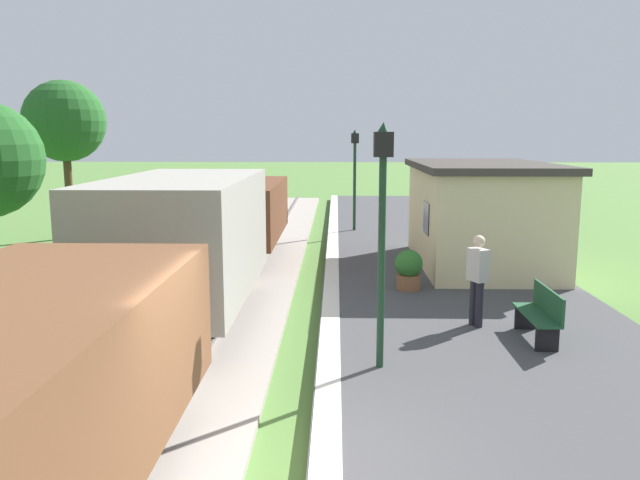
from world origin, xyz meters
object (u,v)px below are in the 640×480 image
(station_hut, at_px, (480,214))
(tree_field_left, at_px, (64,122))
(bench_down_platform, at_px, (441,226))
(person_waiting, at_px, (478,277))
(potted_planter, at_px, (409,269))
(freight_train, at_px, (185,254))
(lamp_post_far, at_px, (355,161))
(bench_near_hut, at_px, (541,313))
(lamp_post_near, at_px, (382,201))

(station_hut, height_order, tree_field_left, tree_field_left)
(bench_down_platform, distance_m, person_waiting, 9.73)
(station_hut, xyz_separation_m, tree_field_left, (-13.61, 5.56, 2.56))
(potted_planter, distance_m, tree_field_left, 14.54)
(freight_train, xyz_separation_m, lamp_post_far, (3.58, 11.35, 1.30))
(bench_near_hut, relative_size, lamp_post_far, 0.41)
(person_waiting, bearing_deg, station_hut, -129.07)
(lamp_post_near, height_order, lamp_post_far, same)
(potted_planter, relative_size, lamp_post_near, 0.25)
(freight_train, bearing_deg, tree_field_left, 122.46)
(bench_down_platform, relative_size, tree_field_left, 0.26)
(person_waiting, relative_size, tree_field_left, 0.30)
(station_hut, relative_size, bench_down_platform, 3.87)
(potted_planter, bearing_deg, tree_field_left, 143.78)
(station_hut, height_order, lamp_post_far, lamp_post_far)
(bench_down_platform, height_order, lamp_post_near, lamp_post_near)
(tree_field_left, bearing_deg, potted_planter, -36.22)
(bench_near_hut, xyz_separation_m, bench_down_platform, (0.00, 10.45, 0.00))
(freight_train, bearing_deg, station_hut, 37.08)
(lamp_post_far, bearing_deg, bench_down_platform, -36.06)
(person_waiting, bearing_deg, lamp_post_far, -106.70)
(bench_down_platform, height_order, lamp_post_far, lamp_post_far)
(freight_train, height_order, person_waiting, freight_train)
(bench_down_platform, relative_size, potted_planter, 1.64)
(freight_train, xyz_separation_m, potted_planter, (4.58, 2.37, -0.78))
(bench_near_hut, height_order, potted_planter, potted_planter)
(person_waiting, relative_size, lamp_post_near, 0.46)
(lamp_post_far, bearing_deg, bench_near_hut, -77.13)
(bench_down_platform, distance_m, tree_field_left, 13.78)
(person_waiting, height_order, tree_field_left, tree_field_left)
(bench_near_hut, xyz_separation_m, person_waiting, (-0.93, 0.77, 0.46))
(lamp_post_far, bearing_deg, person_waiting, -80.68)
(lamp_post_near, bearing_deg, person_waiting, 47.74)
(bench_down_platform, bearing_deg, lamp_post_far, 143.94)
(person_waiting, relative_size, lamp_post_far, 0.46)
(bench_down_platform, relative_size, person_waiting, 0.88)
(tree_field_left, bearing_deg, freight_train, -57.54)
(freight_train, height_order, lamp_post_far, lamp_post_far)
(lamp_post_far, relative_size, tree_field_left, 0.65)
(potted_planter, xyz_separation_m, tree_field_left, (-11.38, 8.34, 3.49))
(person_waiting, bearing_deg, bench_down_platform, -121.53)
(bench_down_platform, bearing_deg, tree_field_left, 173.78)
(tree_field_left, bearing_deg, station_hut, -22.24)
(bench_down_platform, xyz_separation_m, potted_planter, (-1.87, -6.89, 0.00))
(bench_down_platform, bearing_deg, freight_train, -124.84)
(person_waiting, xyz_separation_m, tree_field_left, (-12.32, 11.12, 3.03))
(potted_planter, xyz_separation_m, lamp_post_near, (-0.99, -4.91, 2.08))
(freight_train, xyz_separation_m, tree_field_left, (-6.81, 10.70, 2.70))
(station_hut, relative_size, lamp_post_far, 1.57)
(station_hut, bearing_deg, freight_train, -142.92)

